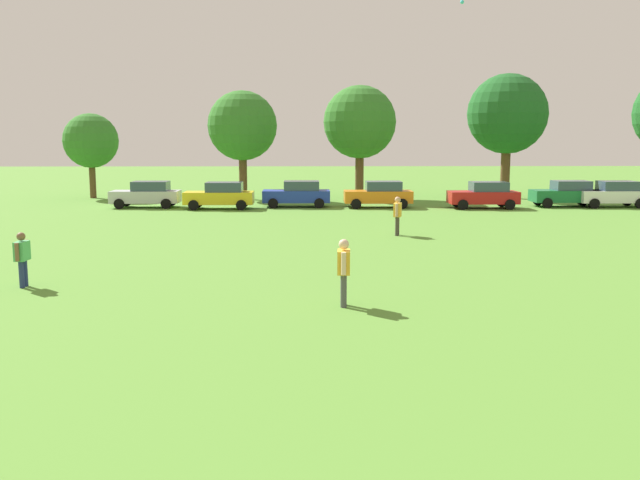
{
  "coord_description": "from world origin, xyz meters",
  "views": [
    {
      "loc": [
        0.31,
        -1.83,
        4.35
      ],
      "look_at": [
        0.61,
        11.5,
        2.4
      ],
      "focal_mm": 38.82,
      "sensor_mm": 36.0,
      "label": 1
    }
  ],
  "objects_px": {
    "parked_car_silver_0": "(147,194)",
    "parked_car_red_4": "(484,195)",
    "parked_car_green_5": "(567,193)",
    "tree_center_left": "(360,122)",
    "adult_bystander": "(344,267)",
    "tree_far_left": "(91,141)",
    "parked_car_blue_2": "(298,194)",
    "parked_car_white_6": "(613,194)",
    "tree_center_right": "(507,114)",
    "tree_left": "(242,126)",
    "bystander_midfield": "(397,213)",
    "parked_car_orange_3": "(379,194)",
    "parked_car_yellow_1": "(220,195)",
    "bystander_near_trees": "(22,255)"
  },
  "relations": [
    {
      "from": "parked_car_yellow_1",
      "to": "tree_left",
      "type": "bearing_deg",
      "value": -96.32
    },
    {
      "from": "tree_far_left",
      "to": "tree_center_left",
      "type": "height_order",
      "value": "tree_center_left"
    },
    {
      "from": "tree_far_left",
      "to": "parked_car_orange_3",
      "type": "bearing_deg",
      "value": -20.53
    },
    {
      "from": "adult_bystander",
      "to": "parked_car_green_5",
      "type": "distance_m",
      "value": 31.05
    },
    {
      "from": "parked_car_blue_2",
      "to": "tree_center_left",
      "type": "relative_size",
      "value": 0.52
    },
    {
      "from": "parked_car_yellow_1",
      "to": "tree_left",
      "type": "height_order",
      "value": "tree_left"
    },
    {
      "from": "parked_car_orange_3",
      "to": "tree_center_right",
      "type": "height_order",
      "value": "tree_center_right"
    },
    {
      "from": "parked_car_orange_3",
      "to": "parked_car_red_4",
      "type": "distance_m",
      "value": 6.62
    },
    {
      "from": "parked_car_red_4",
      "to": "parked_car_silver_0",
      "type": "bearing_deg",
      "value": -2.71
    },
    {
      "from": "parked_car_white_6",
      "to": "parked_car_red_4",
      "type": "bearing_deg",
      "value": 3.91
    },
    {
      "from": "parked_car_blue_2",
      "to": "tree_left",
      "type": "xyz_separation_m",
      "value": [
        -4.03,
        6.12,
        4.42
      ]
    },
    {
      "from": "bystander_near_trees",
      "to": "tree_center_right",
      "type": "height_order",
      "value": "tree_center_right"
    },
    {
      "from": "parked_car_yellow_1",
      "to": "tree_left",
      "type": "relative_size",
      "value": 0.55
    },
    {
      "from": "parked_car_orange_3",
      "to": "tree_far_left",
      "type": "bearing_deg",
      "value": -20.53
    },
    {
      "from": "tree_center_left",
      "to": "tree_center_right",
      "type": "height_order",
      "value": "tree_center_right"
    },
    {
      "from": "bystander_midfield",
      "to": "parked_car_blue_2",
      "type": "height_order",
      "value": "bystander_midfield"
    },
    {
      "from": "bystander_near_trees",
      "to": "parked_car_white_6",
      "type": "height_order",
      "value": "parked_car_white_6"
    },
    {
      "from": "parked_car_orange_3",
      "to": "parked_car_blue_2",
      "type": "bearing_deg",
      "value": -4.88
    },
    {
      "from": "parked_car_silver_0",
      "to": "parked_car_red_4",
      "type": "xyz_separation_m",
      "value": [
        21.44,
        -1.02,
        0.0
      ]
    },
    {
      "from": "bystander_midfield",
      "to": "parked_car_silver_0",
      "type": "xyz_separation_m",
      "value": [
        -14.28,
        13.27,
        -0.19
      ]
    },
    {
      "from": "adult_bystander",
      "to": "parked_car_green_5",
      "type": "bearing_deg",
      "value": -27.34
    },
    {
      "from": "adult_bystander",
      "to": "tree_center_left",
      "type": "height_order",
      "value": "tree_center_left"
    },
    {
      "from": "parked_car_green_5",
      "to": "parked_car_blue_2",
      "type": "bearing_deg",
      "value": -0.55
    },
    {
      "from": "parked_car_blue_2",
      "to": "parked_car_orange_3",
      "type": "height_order",
      "value": "same"
    },
    {
      "from": "parked_car_blue_2",
      "to": "bystander_midfield",
      "type": "bearing_deg",
      "value": 109.14
    },
    {
      "from": "bystander_near_trees",
      "to": "tree_center_right",
      "type": "distance_m",
      "value": 38.91
    },
    {
      "from": "bystander_midfield",
      "to": "parked_car_silver_0",
      "type": "distance_m",
      "value": 19.5
    },
    {
      "from": "bystander_near_trees",
      "to": "parked_car_orange_3",
      "type": "bearing_deg",
      "value": 152.68
    },
    {
      "from": "parked_car_blue_2",
      "to": "tree_center_right",
      "type": "distance_m",
      "value": 17.5
    },
    {
      "from": "adult_bystander",
      "to": "bystander_midfield",
      "type": "relative_size",
      "value": 1.01
    },
    {
      "from": "parked_car_red_4",
      "to": "parked_car_blue_2",
      "type": "bearing_deg",
      "value": -5.56
    },
    {
      "from": "parked_car_white_6",
      "to": "parked_car_yellow_1",
      "type": "bearing_deg",
      "value": 1.27
    },
    {
      "from": "bystander_midfield",
      "to": "tree_far_left",
      "type": "relative_size",
      "value": 0.28
    },
    {
      "from": "parked_car_yellow_1",
      "to": "parked_car_orange_3",
      "type": "xyz_separation_m",
      "value": [
        10.06,
        0.68,
        0.0
      ]
    },
    {
      "from": "parked_car_blue_2",
      "to": "parked_car_white_6",
      "type": "height_order",
      "value": "same"
    },
    {
      "from": "parked_car_red_4",
      "to": "tree_left",
      "type": "bearing_deg",
      "value": -24.67
    },
    {
      "from": "parked_car_silver_0",
      "to": "tree_left",
      "type": "height_order",
      "value": "tree_left"
    },
    {
      "from": "parked_car_blue_2",
      "to": "parked_car_green_5",
      "type": "relative_size",
      "value": 1.0
    },
    {
      "from": "parked_car_yellow_1",
      "to": "tree_left",
      "type": "xyz_separation_m",
      "value": [
        0.8,
        7.25,
        4.42
      ]
    },
    {
      "from": "adult_bystander",
      "to": "bystander_near_trees",
      "type": "distance_m",
      "value": 9.7
    },
    {
      "from": "tree_left",
      "to": "tree_center_right",
      "type": "relative_size",
      "value": 0.86
    },
    {
      "from": "parked_car_yellow_1",
      "to": "parked_car_white_6",
      "type": "relative_size",
      "value": 1.0
    },
    {
      "from": "parked_car_white_6",
      "to": "parked_car_green_5",
      "type": "bearing_deg",
      "value": -8.08
    },
    {
      "from": "adult_bystander",
      "to": "tree_far_left",
      "type": "distance_m",
      "value": 38.04
    },
    {
      "from": "parked_car_blue_2",
      "to": "tree_far_left",
      "type": "height_order",
      "value": "tree_far_left"
    },
    {
      "from": "parked_car_yellow_1",
      "to": "parked_car_blue_2",
      "type": "bearing_deg",
      "value": -166.87
    },
    {
      "from": "bystander_midfield",
      "to": "tree_center_left",
      "type": "relative_size",
      "value": 0.22
    },
    {
      "from": "parked_car_orange_3",
      "to": "parked_car_white_6",
      "type": "relative_size",
      "value": 1.0
    },
    {
      "from": "parked_car_green_5",
      "to": "tree_left",
      "type": "relative_size",
      "value": 0.55
    },
    {
      "from": "parked_car_green_5",
      "to": "tree_center_left",
      "type": "distance_m",
      "value": 15.12
    }
  ]
}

